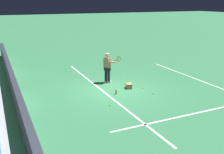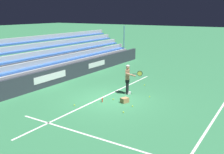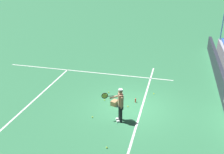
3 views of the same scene
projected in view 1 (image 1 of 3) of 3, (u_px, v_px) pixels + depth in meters
ground_plane at (112, 91)px, 13.85m from camera, size 160.00×160.00×0.00m
court_baseline_white at (104, 92)px, 13.65m from camera, size 12.00×0.10×0.01m
court_service_line_white at (194, 78)px, 16.05m from camera, size 8.22×0.10×0.01m
back_wall_sponsor_board at (16, 94)px, 11.78m from camera, size 24.30×0.25×1.10m
tennis_player at (108, 67)px, 15.00m from camera, size 0.57×1.08×1.71m
ball_box_cardboard at (129, 86)px, 14.19m from camera, size 0.47×0.41×0.26m
tennis_ball_far_left at (110, 105)px, 11.86m from camera, size 0.07×0.07×0.07m
tennis_ball_toward_net at (128, 79)px, 15.85m from camera, size 0.07×0.07×0.07m
tennis_ball_stray_back at (116, 89)px, 13.97m from camera, size 0.07×0.07×0.07m
tennis_ball_midcourt at (95, 73)px, 17.15m from camera, size 0.07×0.07×0.07m
tennis_ball_far_right at (143, 88)px, 14.18m from camera, size 0.07×0.07×0.07m
tennis_ball_on_baseline at (153, 93)px, 13.35m from camera, size 0.07×0.07×0.07m
water_bottle at (116, 92)px, 13.28m from camera, size 0.07×0.07×0.22m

